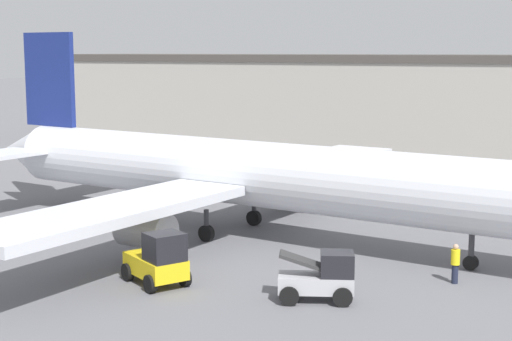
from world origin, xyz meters
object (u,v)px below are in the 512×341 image
object	(u,v)px
airplane	(241,173)
baggage_tug	(158,260)
ground_crew_worker	(455,262)
belt_loader_truck	(322,277)

from	to	relation	value
airplane	baggage_tug	bearing A→B (deg)	-76.46
ground_crew_worker	baggage_tug	size ratio (longest dim) A/B	0.50
ground_crew_worker	belt_loader_truck	world-z (taller)	belt_loader_truck
airplane	belt_loader_truck	size ratio (longest dim) A/B	12.00
ground_crew_worker	belt_loader_truck	size ratio (longest dim) A/B	0.53
baggage_tug	belt_loader_truck	xyz separation A→B (m)	(7.30, 1.22, -0.13)
airplane	belt_loader_truck	bearing A→B (deg)	-40.13
airplane	ground_crew_worker	world-z (taller)	airplane
airplane	belt_loader_truck	world-z (taller)	airplane
ground_crew_worker	baggage_tug	distance (m)	13.26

